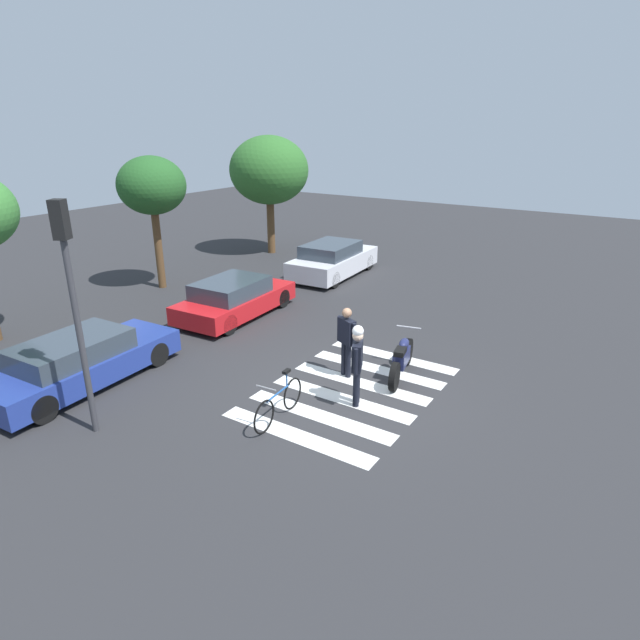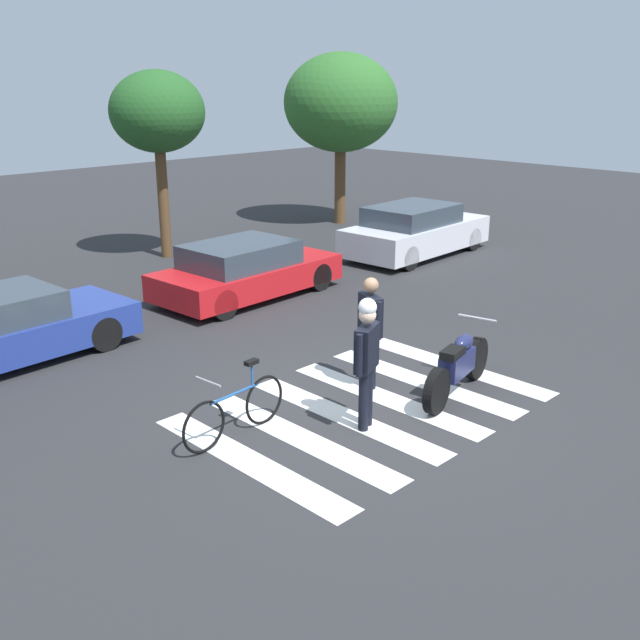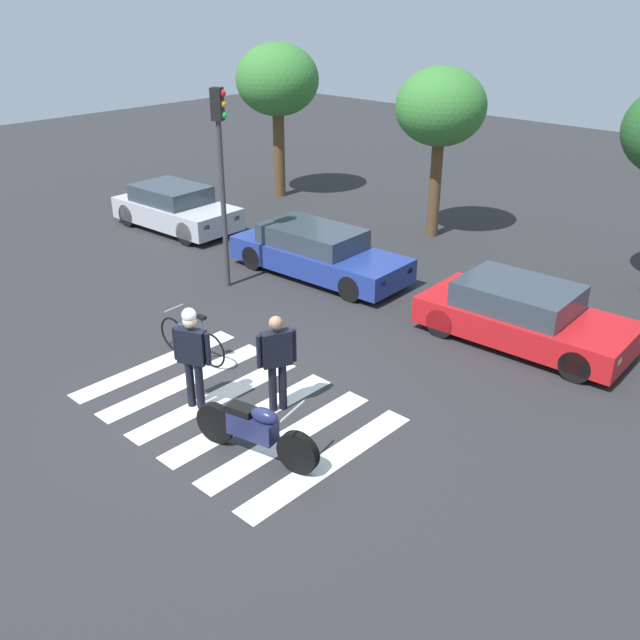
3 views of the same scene
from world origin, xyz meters
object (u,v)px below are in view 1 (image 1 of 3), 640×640
officer_on_foot (357,359)px  car_blue_hatchback (80,362)px  police_motorcycle (402,359)px  leaning_bicycle (279,403)px  car_red_convertible (234,298)px  traffic_light_pole (72,285)px  car_white_van (333,260)px  officer_by_motorcycle (346,337)px

officer_on_foot → car_blue_hatchback: size_ratio=0.39×
police_motorcycle → officer_on_foot: officer_on_foot is taller
leaning_bicycle → car_red_convertible: size_ratio=0.42×
officer_on_foot → traffic_light_pole: 5.81m
police_motorcycle → officer_on_foot: size_ratio=1.18×
police_motorcycle → car_blue_hatchback: 7.65m
car_red_convertible → police_motorcycle: bearing=-99.6°
car_blue_hatchback → traffic_light_pole: traffic_light_pole is taller
car_white_van → car_blue_hatchback: bearing=179.8°
officer_by_motorcycle → traffic_light_pole: traffic_light_pole is taller
car_blue_hatchback → car_white_van: car_white_van is taller
police_motorcycle → officer_by_motorcycle: bearing=121.4°
officer_on_foot → car_white_van: bearing=34.4°
officer_by_motorcycle → traffic_light_pole: 6.11m
leaning_bicycle → car_blue_hatchback: (-1.25, 4.89, 0.20)m
leaning_bicycle → car_white_van: 11.18m
car_blue_hatchback → leaning_bicycle: bearing=-75.6°
officer_by_motorcycle → car_red_convertible: 5.47m
car_blue_hatchback → car_white_van: bearing=-0.2°
officer_on_foot → officer_by_motorcycle: (1.10, 0.90, -0.08)m
police_motorcycle → car_red_convertible: 6.40m
leaning_bicycle → officer_by_motorcycle: bearing=-3.1°
leaning_bicycle → car_white_van: size_ratio=0.40×
leaning_bicycle → car_red_convertible: (4.31, 5.02, 0.21)m
officer_on_foot → car_white_van: officer_on_foot is taller
police_motorcycle → traffic_light_pole: (-5.59, 4.18, 2.61)m
officer_by_motorcycle → police_motorcycle: bearing=-58.6°
leaning_bicycle → traffic_light_pole: (-2.35, 2.89, 2.69)m
police_motorcycle → car_blue_hatchback: car_blue_hatchback is taller
officer_by_motorcycle → car_white_van: size_ratio=0.39×
leaning_bicycle → officer_by_motorcycle: (2.54, -0.14, 0.63)m
car_blue_hatchback → traffic_light_pole: bearing=-118.6°
officer_on_foot → car_blue_hatchback: officer_on_foot is taller
police_motorcycle → traffic_light_pole: 7.46m
traffic_light_pole → police_motorcycle: bearing=-36.8°
officer_on_foot → officer_by_motorcycle: officer_on_foot is taller
police_motorcycle → leaning_bicycle: police_motorcycle is taller
car_blue_hatchback → officer_by_motorcycle: bearing=-52.9°
leaning_bicycle → car_white_van: car_white_van is taller
leaning_bicycle → officer_on_foot: officer_on_foot is taller
police_motorcycle → car_red_convertible: (1.07, 6.31, 0.12)m
police_motorcycle → car_white_van: (6.82, 6.15, 0.19)m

